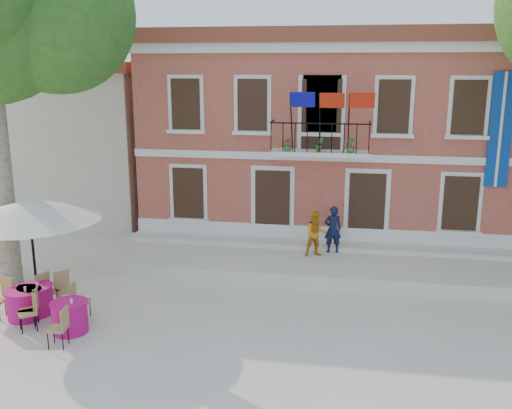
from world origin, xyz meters
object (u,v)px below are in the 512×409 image
at_px(pedestrian_navy, 333,229).
at_px(pedestrian_orange, 316,234).
at_px(cafe_table_0, 36,298).
at_px(cafe_table_1, 70,316).
at_px(patio_umbrella, 29,210).
at_px(cafe_table_3, 24,303).

relative_size(pedestrian_navy, pedestrian_orange, 1.05).
distance_m(pedestrian_navy, cafe_table_0, 9.20).
bearing_deg(cafe_table_1, cafe_table_0, 148.81).
bearing_deg(cafe_table_0, patio_umbrella, 119.49).
height_order(cafe_table_1, cafe_table_3, same).
xyz_separation_m(pedestrian_orange, cafe_table_3, (-7.03, -5.28, -0.62)).
bearing_deg(cafe_table_0, pedestrian_orange, 35.77).
xyz_separation_m(cafe_table_0, cafe_table_3, (-0.14, -0.32, 0.00)).
bearing_deg(patio_umbrella, pedestrian_orange, 28.80).
bearing_deg(pedestrian_navy, pedestrian_orange, 28.36).
xyz_separation_m(cafe_table_0, cafe_table_1, (1.36, -0.82, -0.01)).
relative_size(pedestrian_navy, cafe_table_3, 0.84).
relative_size(patio_umbrella, pedestrian_orange, 2.56).
bearing_deg(cafe_table_3, pedestrian_navy, 37.35).
bearing_deg(patio_umbrella, cafe_table_0, -60.51).
height_order(cafe_table_0, cafe_table_3, same).
height_order(patio_umbrella, pedestrian_navy, patio_umbrella).
height_order(patio_umbrella, cafe_table_1, patio_umbrella).
height_order(pedestrian_navy, cafe_table_1, pedestrian_navy).
bearing_deg(pedestrian_orange, pedestrian_navy, 20.06).
bearing_deg(cafe_table_3, cafe_table_1, -18.52).
xyz_separation_m(pedestrian_orange, cafe_table_0, (-6.89, -4.96, -0.62)).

